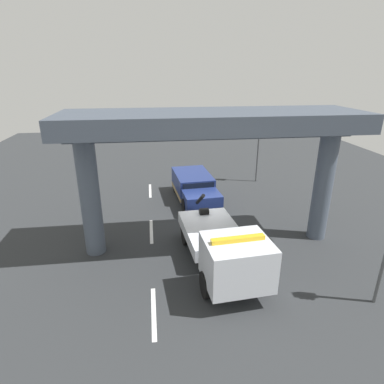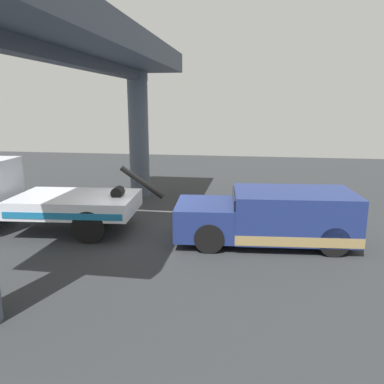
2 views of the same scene
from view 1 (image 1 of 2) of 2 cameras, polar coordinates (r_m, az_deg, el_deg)
The scene contains 8 objects.
ground_plane at distance 17.06m, azimuth 2.33°, elevation -6.58°, with size 60.00×40.00×0.10m, color #2D3033.
lane_stripe_west at distance 22.31m, azimuth -7.50°, elevation 0.24°, with size 2.60×0.16×0.01m, color silver.
lane_stripe_mid at distance 16.83m, azimuth -7.29°, elevation -6.96°, with size 2.60×0.16×0.01m, color silver.
lane_stripe_east at distance 11.86m, azimuth -6.87°, elevation -20.61°, with size 2.60×0.16×0.01m, color silver.
tow_truck_white at distance 12.96m, azimuth 5.82°, elevation -9.96°, with size 7.33×2.86×2.46m.
towed_van_green at distance 20.42m, azimuth 0.41°, elevation 0.76°, with size 5.35×2.58×1.58m.
overpass_structure at distance 13.78m, azimuth 3.82°, elevation 10.15°, with size 3.60×12.75×6.24m.
traffic_light_near at distance 23.63m, azimuth 11.93°, elevation 9.68°, with size 0.39×0.32×4.66m.
Camera 1 is at (14.88, -2.68, 7.85)m, focal length 29.80 mm.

